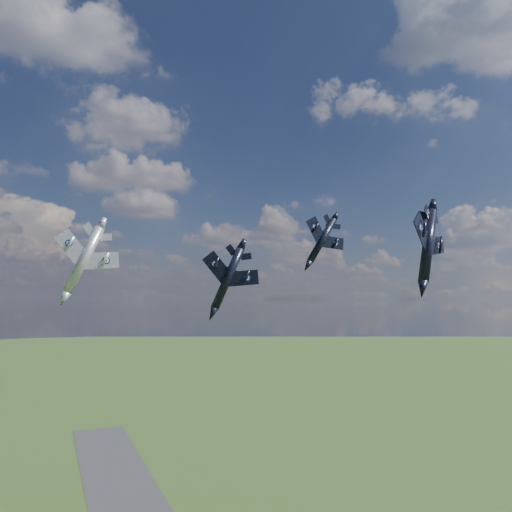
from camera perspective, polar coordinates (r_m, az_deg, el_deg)
name	(u,v)px	position (r m, az deg, el deg)	size (l,w,h in m)	color
jet_lead_navy	(228,278)	(83.32, -3.23, -2.52)	(10.67, 14.87, 3.08)	black
jet_right_navy	(428,245)	(64.30, 19.05, 1.18)	(9.42, 13.13, 2.72)	black
jet_high_navy	(322,240)	(93.77, 7.56, 1.81)	(9.63, 13.43, 2.78)	black
jet_left_silver	(84,260)	(87.51, -19.08, -0.40)	(11.78, 16.42, 3.40)	#9899A1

